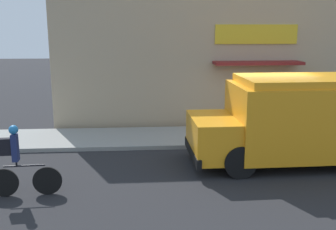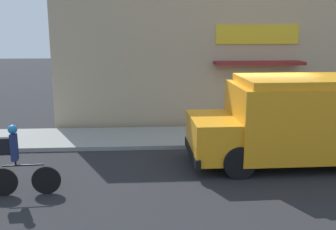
{
  "view_description": "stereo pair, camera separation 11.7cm",
  "coord_description": "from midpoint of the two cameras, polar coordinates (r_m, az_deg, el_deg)",
  "views": [
    {
      "loc": [
        -3.52,
        -11.1,
        3.57
      ],
      "look_at": [
        -2.74,
        -0.2,
        1.1
      ],
      "focal_mm": 42.0,
      "sensor_mm": 36.0,
      "label": 1
    },
    {
      "loc": [
        -3.41,
        -11.11,
        3.57
      ],
      "look_at": [
        -2.74,
        -0.2,
        1.1
      ],
      "focal_mm": 42.0,
      "sensor_mm": 36.0,
      "label": 2
    }
  ],
  "objects": [
    {
      "name": "ground_plane",
      "position": [
        12.17,
        12.66,
        -4.65
      ],
      "size": [
        70.0,
        70.0,
        0.0
      ],
      "primitive_type": "plane",
      "color": "#232326"
    },
    {
      "name": "sidewalk",
      "position": [
        13.19,
        11.27,
        -2.94
      ],
      "size": [
        28.0,
        2.27,
        0.12
      ],
      "color": "gray",
      "rests_on": "ground_plane"
    },
    {
      "name": "storefront",
      "position": [
        14.15,
        10.23,
        8.87
      ],
      "size": [
        13.11,
        0.93,
        5.34
      ],
      "color": "tan",
      "rests_on": "ground_plane"
    },
    {
      "name": "school_bus",
      "position": [
        10.89,
        18.92,
        -0.52
      ],
      "size": [
        5.57,
        2.65,
        2.31
      ],
      "rotation": [
        0.0,
        0.0,
        0.02
      ],
      "color": "orange",
      "rests_on": "ground_plane"
    },
    {
      "name": "cyclist",
      "position": [
        8.97,
        -21.27,
        -6.38
      ],
      "size": [
        1.53,
        0.21,
        1.57
      ],
      "rotation": [
        0.0,
        0.0,
        0.05
      ],
      "color": "black",
      "rests_on": "ground_plane"
    }
  ]
}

